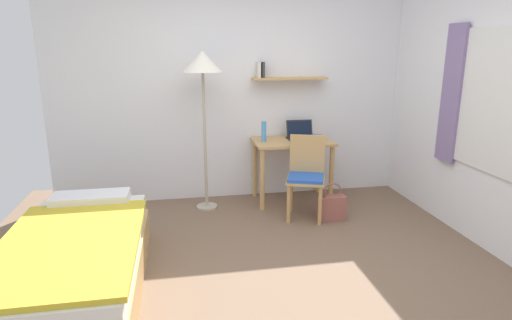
{
  "coord_description": "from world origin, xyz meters",
  "views": [
    {
      "loc": [
        -0.72,
        -3.03,
        1.81
      ],
      "look_at": [
        -0.07,
        0.51,
        0.85
      ],
      "focal_mm": 29.86,
      "sensor_mm": 36.0,
      "label": 1
    }
  ],
  "objects_px": {
    "desk": "(292,153)",
    "laptop": "(300,134)",
    "book_stack": "(316,138)",
    "bed": "(76,264)",
    "standing_lamp": "(203,69)",
    "handbag": "(332,207)",
    "desk_chair": "(306,174)",
    "water_bottle": "(264,132)"
  },
  "relations": [
    {
      "from": "bed",
      "to": "water_bottle",
      "type": "bearing_deg",
      "value": 43.07
    },
    {
      "from": "desk",
      "to": "handbag",
      "type": "bearing_deg",
      "value": -68.18
    },
    {
      "from": "desk",
      "to": "bed",
      "type": "bearing_deg",
      "value": -141.73
    },
    {
      "from": "desk",
      "to": "laptop",
      "type": "distance_m",
      "value": 0.25
    },
    {
      "from": "standing_lamp",
      "to": "handbag",
      "type": "distance_m",
      "value": 2.02
    },
    {
      "from": "book_stack",
      "to": "desk",
      "type": "bearing_deg",
      "value": 170.38
    },
    {
      "from": "bed",
      "to": "book_stack",
      "type": "bearing_deg",
      "value": 34.24
    },
    {
      "from": "laptop",
      "to": "water_bottle",
      "type": "bearing_deg",
      "value": -167.34
    },
    {
      "from": "desk_chair",
      "to": "book_stack",
      "type": "height_order",
      "value": "desk_chair"
    },
    {
      "from": "desk_chair",
      "to": "laptop",
      "type": "distance_m",
      "value": 0.68
    },
    {
      "from": "laptop",
      "to": "handbag",
      "type": "xyz_separation_m",
      "value": [
        0.15,
        -0.76,
        -0.65
      ]
    },
    {
      "from": "bed",
      "to": "handbag",
      "type": "height_order",
      "value": "bed"
    },
    {
      "from": "bed",
      "to": "laptop",
      "type": "height_order",
      "value": "laptop"
    },
    {
      "from": "laptop",
      "to": "water_bottle",
      "type": "relative_size",
      "value": 1.34
    },
    {
      "from": "laptop",
      "to": "water_bottle",
      "type": "distance_m",
      "value": 0.48
    },
    {
      "from": "desk_chair",
      "to": "water_bottle",
      "type": "height_order",
      "value": "water_bottle"
    },
    {
      "from": "bed",
      "to": "desk",
      "type": "height_order",
      "value": "desk"
    },
    {
      "from": "bed",
      "to": "standing_lamp",
      "type": "height_order",
      "value": "standing_lamp"
    },
    {
      "from": "standing_lamp",
      "to": "laptop",
      "type": "height_order",
      "value": "standing_lamp"
    },
    {
      "from": "bed",
      "to": "desk",
      "type": "distance_m",
      "value": 2.72
    },
    {
      "from": "bed",
      "to": "book_stack",
      "type": "height_order",
      "value": "book_stack"
    },
    {
      "from": "laptop",
      "to": "handbag",
      "type": "distance_m",
      "value": 1.01
    },
    {
      "from": "bed",
      "to": "standing_lamp",
      "type": "bearing_deg",
      "value": 55.9
    },
    {
      "from": "desk_chair",
      "to": "book_stack",
      "type": "xyz_separation_m",
      "value": [
        0.25,
        0.47,
        0.28
      ]
    },
    {
      "from": "desk_chair",
      "to": "handbag",
      "type": "xyz_separation_m",
      "value": [
        0.25,
        -0.16,
        -0.34
      ]
    },
    {
      "from": "bed",
      "to": "water_bottle",
      "type": "relative_size",
      "value": 7.9
    },
    {
      "from": "handbag",
      "to": "standing_lamp",
      "type": "bearing_deg",
      "value": 155.0
    },
    {
      "from": "laptop",
      "to": "standing_lamp",
      "type": "bearing_deg",
      "value": -172.38
    },
    {
      "from": "desk",
      "to": "book_stack",
      "type": "bearing_deg",
      "value": -9.62
    },
    {
      "from": "laptop",
      "to": "handbag",
      "type": "height_order",
      "value": "laptop"
    },
    {
      "from": "desk",
      "to": "book_stack",
      "type": "xyz_separation_m",
      "value": [
        0.27,
        -0.05,
        0.17
      ]
    },
    {
      "from": "desk_chair",
      "to": "handbag",
      "type": "relative_size",
      "value": 2.12
    },
    {
      "from": "desk",
      "to": "desk_chair",
      "type": "xyz_separation_m",
      "value": [
        0.02,
        -0.51,
        -0.11
      ]
    },
    {
      "from": "bed",
      "to": "desk_chair",
      "type": "relative_size",
      "value": 2.15
    },
    {
      "from": "standing_lamp",
      "to": "desk_chair",
      "type": "bearing_deg",
      "value": -23.11
    },
    {
      "from": "laptop",
      "to": "book_stack",
      "type": "relative_size",
      "value": 1.59
    },
    {
      "from": "desk",
      "to": "desk_chair",
      "type": "height_order",
      "value": "desk_chair"
    },
    {
      "from": "desk",
      "to": "water_bottle",
      "type": "height_order",
      "value": "water_bottle"
    },
    {
      "from": "desk",
      "to": "book_stack",
      "type": "relative_size",
      "value": 4.48
    },
    {
      "from": "handbag",
      "to": "desk",
      "type": "bearing_deg",
      "value": 111.82
    },
    {
      "from": "bed",
      "to": "water_bottle",
      "type": "distance_m",
      "value": 2.5
    },
    {
      "from": "standing_lamp",
      "to": "book_stack",
      "type": "height_order",
      "value": "standing_lamp"
    }
  ]
}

